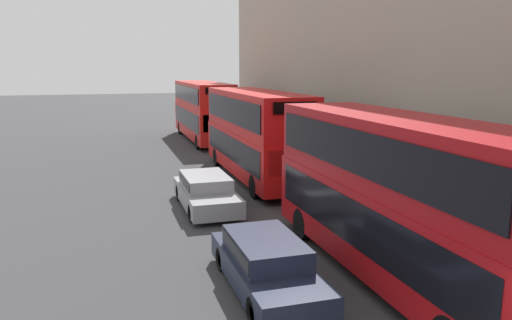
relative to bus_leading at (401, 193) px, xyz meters
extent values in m
cube|color=#A80F14|center=(0.00, 0.01, -0.94)|extent=(2.55, 10.48, 2.11)
cube|color=#A80F14|center=(0.00, 0.01, 1.01)|extent=(2.50, 10.27, 1.79)
cube|color=black|center=(0.00, 0.01, -0.69)|extent=(2.59, 9.64, 1.18)
cube|color=black|center=(0.00, 0.01, 1.10)|extent=(2.59, 9.64, 1.07)
cylinder|color=black|center=(-1.12, 3.65, -1.84)|extent=(0.30, 1.00, 1.00)
cylinder|color=black|center=(1.12, 3.65, -1.84)|extent=(0.30, 1.00, 1.00)
cube|color=red|center=(0.00, 12.54, -0.99)|extent=(2.55, 10.50, 2.01)
cube|color=red|center=(0.00, 12.54, 0.98)|extent=(2.50, 10.29, 1.93)
cube|color=black|center=(0.00, 12.54, -0.75)|extent=(2.59, 9.66, 1.12)
cube|color=black|center=(0.00, 12.54, 1.07)|extent=(2.59, 9.66, 1.16)
cube|color=black|center=(0.00, 7.32, -0.59)|extent=(2.17, 0.06, 1.00)
cube|color=black|center=(0.00, 7.32, 1.56)|extent=(1.78, 0.06, 0.46)
cylinder|color=black|center=(-1.12, 8.89, -1.84)|extent=(0.30, 1.00, 1.00)
cylinder|color=black|center=(1.12, 8.89, -1.84)|extent=(0.30, 1.00, 1.00)
cylinder|color=black|center=(-1.12, 16.19, -1.84)|extent=(0.30, 1.00, 1.00)
cylinder|color=black|center=(1.12, 16.19, -1.84)|extent=(0.30, 1.00, 1.00)
cube|color=red|center=(0.00, 25.95, -0.89)|extent=(2.55, 11.19, 2.21)
cube|color=red|center=(0.00, 25.95, 1.08)|extent=(2.50, 10.97, 1.75)
cube|color=black|center=(0.00, 25.95, -0.63)|extent=(2.59, 10.30, 1.24)
cube|color=black|center=(0.00, 25.95, 1.17)|extent=(2.59, 10.30, 1.05)
cube|color=black|center=(0.00, 20.38, -0.45)|extent=(2.17, 0.06, 1.10)
cube|color=black|center=(0.00, 20.38, 1.61)|extent=(1.78, 0.06, 0.42)
cylinder|color=black|center=(-1.12, 21.95, -1.84)|extent=(0.30, 1.00, 1.00)
cylinder|color=black|center=(1.12, 21.95, -1.84)|extent=(0.30, 1.00, 1.00)
cylinder|color=black|center=(-1.12, 29.95, -1.84)|extent=(0.30, 1.00, 1.00)
cylinder|color=black|center=(1.12, 29.95, -1.84)|extent=(0.30, 1.00, 1.00)
cube|color=#1E2338|center=(-3.40, 0.41, -1.85)|extent=(1.78, 4.79, 0.62)
cube|color=#1E2338|center=(-3.40, 0.53, -1.28)|extent=(1.57, 2.63, 0.53)
cube|color=black|center=(-3.40, 0.53, -1.25)|extent=(1.60, 2.50, 0.34)
cylinder|color=black|center=(-4.18, -1.12, -2.02)|extent=(0.22, 0.64, 0.64)
cylinder|color=black|center=(-2.62, -1.12, -2.02)|extent=(0.22, 0.64, 0.64)
cylinder|color=black|center=(-4.18, 1.94, -2.02)|extent=(0.22, 0.64, 0.64)
cylinder|color=black|center=(-2.62, 1.94, -2.02)|extent=(0.22, 0.64, 0.64)
cube|color=gray|center=(-3.40, 7.97, -1.84)|extent=(1.87, 4.78, 0.65)
cube|color=gray|center=(-3.40, 8.09, -1.27)|extent=(1.65, 2.63, 0.50)
cube|color=black|center=(-3.40, 8.09, -1.24)|extent=(1.69, 2.50, 0.32)
cylinder|color=black|center=(-4.23, 6.44, -2.02)|extent=(0.22, 0.64, 0.64)
cylinder|color=black|center=(-2.57, 6.44, -2.02)|extent=(0.22, 0.64, 0.64)
cylinder|color=black|center=(-4.23, 9.50, -2.02)|extent=(0.22, 0.64, 0.64)
cylinder|color=black|center=(-2.57, 9.50, -2.02)|extent=(0.22, 0.64, 0.64)
camera|label=1|loc=(-7.04, -10.58, 3.13)|focal=35.00mm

